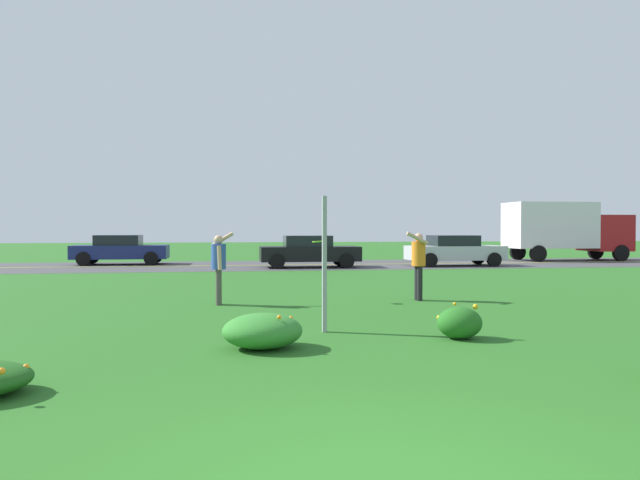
% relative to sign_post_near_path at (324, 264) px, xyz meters
% --- Properties ---
extents(ground_plane, '(120.00, 120.00, 0.00)m').
position_rel_sign_post_near_path_xyz_m(ground_plane, '(-0.60, 6.05, -1.16)').
color(ground_plane, '#26601E').
extents(highway_strip, '(120.00, 7.73, 0.01)m').
position_rel_sign_post_near_path_xyz_m(highway_strip, '(-0.60, 18.22, -1.16)').
color(highway_strip, '#424244').
rests_on(highway_strip, ground).
extents(highway_center_stripe, '(120.00, 0.16, 0.00)m').
position_rel_sign_post_near_path_xyz_m(highway_center_stripe, '(-0.60, 18.22, -1.15)').
color(highway_center_stripe, yellow).
rests_on(highway_center_stripe, ground).
extents(daylily_clump_front_center, '(0.73, 0.63, 0.56)m').
position_rel_sign_post_near_path_xyz_m(daylily_clump_front_center, '(2.04, -0.93, -0.90)').
color(daylily_clump_front_center, '#23661E').
rests_on(daylily_clump_front_center, ground).
extents(daylily_clump_mid_left, '(1.18, 1.07, 0.53)m').
position_rel_sign_post_near_path_xyz_m(daylily_clump_mid_left, '(-1.12, -1.20, -0.90)').
color(daylily_clump_mid_left, '#337F2D').
rests_on(daylily_clump_mid_left, ground).
extents(sign_post_near_path, '(0.07, 0.10, 2.32)m').
position_rel_sign_post_near_path_xyz_m(sign_post_near_path, '(0.00, 0.00, 0.00)').
color(sign_post_near_path, '#93969B').
rests_on(sign_post_near_path, ground).
extents(person_thrower_blue_shirt, '(0.52, 0.49, 1.69)m').
position_rel_sign_post_near_path_xyz_m(person_thrower_blue_shirt, '(-1.84, 3.87, -0.19)').
color(person_thrower_blue_shirt, '#2D4C9E').
rests_on(person_thrower_blue_shirt, ground).
extents(person_catcher_orange_shirt, '(0.55, 0.49, 1.69)m').
position_rel_sign_post_near_path_xyz_m(person_catcher_orange_shirt, '(2.99, 3.95, -0.17)').
color(person_catcher_orange_shirt, orange).
rests_on(person_catcher_orange_shirt, ground).
extents(frisbee_lime, '(0.24, 0.24, 0.06)m').
position_rel_sign_post_near_path_xyz_m(frisbee_lime, '(0.49, 4.10, 0.29)').
color(frisbee_lime, '#8CD133').
extents(car_navy_center_left, '(4.50, 2.00, 1.45)m').
position_rel_sign_post_near_path_xyz_m(car_navy_center_left, '(-6.91, 19.96, -0.42)').
color(car_navy_center_left, navy).
rests_on(car_navy_center_left, ground).
extents(car_black_center_right, '(4.50, 2.00, 1.45)m').
position_rel_sign_post_near_path_xyz_m(car_black_center_right, '(2.00, 16.48, -0.42)').
color(car_black_center_right, black).
rests_on(car_black_center_right, ground).
extents(car_silver_rightmost, '(4.50, 2.00, 1.45)m').
position_rel_sign_post_near_path_xyz_m(car_silver_rightmost, '(8.97, 16.48, -0.42)').
color(car_silver_rightmost, '#B7BABF').
rests_on(car_silver_rightmost, ground).
extents(box_truck_red, '(6.70, 2.46, 3.20)m').
position_rel_sign_post_near_path_xyz_m(box_truck_red, '(16.78, 19.96, 0.65)').
color(box_truck_red, maroon).
rests_on(box_truck_red, ground).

